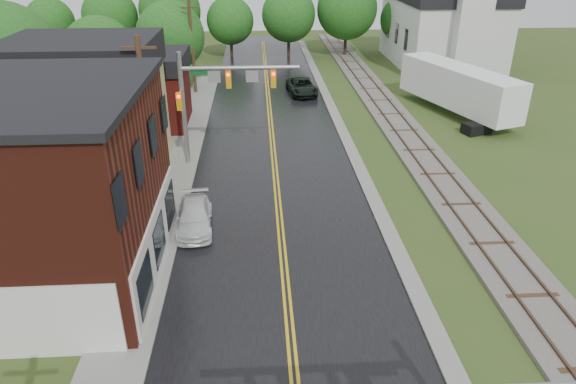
{
  "coord_description": "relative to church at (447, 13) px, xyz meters",
  "views": [
    {
      "loc": [
        -0.99,
        -4.18,
        13.29
      ],
      "look_at": [
        0.21,
        15.43,
        3.5
      ],
      "focal_mm": 32.0,
      "sensor_mm": 36.0,
      "label": 1
    }
  ],
  "objects": [
    {
      "name": "main_road",
      "position": [
        -20.0,
        -23.74,
        -5.83
      ],
      "size": [
        10.0,
        90.0,
        0.02
      ],
      "primitive_type": "cube",
      "color": "black",
      "rests_on": "ground"
    },
    {
      "name": "curb_right",
      "position": [
        -14.6,
        -18.74,
        -5.83
      ],
      "size": [
        0.8,
        70.0,
        0.12
      ],
      "primitive_type": "cube",
      "color": "gray",
      "rests_on": "ground"
    },
    {
      "name": "sidewalk_left",
      "position": [
        -26.2,
        -28.74,
        -5.83
      ],
      "size": [
        2.4,
        50.0,
        0.12
      ],
      "primitive_type": "cube",
      "color": "gray",
      "rests_on": "ground"
    },
    {
      "name": "yellow_house",
      "position": [
        -31.0,
        -27.74,
        -2.63
      ],
      "size": [
        8.0,
        7.0,
        6.4
      ],
      "primitive_type": "cube",
      "color": "tan",
      "rests_on": "ground"
    },
    {
      "name": "darkred_building",
      "position": [
        -30.0,
        -18.74,
        -3.63
      ],
      "size": [
        7.0,
        6.0,
        4.4
      ],
      "primitive_type": "cube",
      "color": "#3F0F0C",
      "rests_on": "ground"
    },
    {
      "name": "church",
      "position": [
        0.0,
        0.0,
        0.0
      ],
      "size": [
        10.4,
        18.4,
        20.0
      ],
      "color": "silver",
      "rests_on": "ground"
    },
    {
      "name": "railroad",
      "position": [
        -10.0,
        -18.74,
        -5.73
      ],
      "size": [
        3.2,
        80.0,
        0.3
      ],
      "color": "#59544C",
      "rests_on": "ground"
    },
    {
      "name": "traffic_signal_far",
      "position": [
        -23.47,
        -26.74,
        -0.86
      ],
      "size": [
        7.34,
        0.43,
        7.2
      ],
      "color": "gray",
      "rests_on": "ground"
    },
    {
      "name": "utility_pole_b",
      "position": [
        -26.8,
        -31.74,
        -1.11
      ],
      "size": [
        1.8,
        0.28,
        9.0
      ],
      "color": "#382616",
      "rests_on": "ground"
    },
    {
      "name": "utility_pole_c",
      "position": [
        -26.8,
        -9.74,
        -1.11
      ],
      "size": [
        1.8,
        0.28,
        9.0
      ],
      "color": "#382616",
      "rests_on": "ground"
    },
    {
      "name": "tree_left_b",
      "position": [
        -37.85,
        -21.84,
        -0.12
      ],
      "size": [
        7.6,
        7.6,
        9.69
      ],
      "color": "black",
      "rests_on": "ground"
    },
    {
      "name": "tree_left_c",
      "position": [
        -33.85,
        -13.84,
        -1.32
      ],
      "size": [
        6.0,
        6.0,
        7.65
      ],
      "color": "black",
      "rests_on": "ground"
    },
    {
      "name": "tree_left_e",
      "position": [
        -28.85,
        -7.84,
        -1.02
      ],
      "size": [
        6.4,
        6.4,
        8.16
      ],
      "color": "black",
      "rests_on": "ground"
    },
    {
      "name": "suv_dark",
      "position": [
        -16.82,
        -10.65,
        -5.12
      ],
      "size": [
        2.9,
        5.36,
        1.43
      ],
      "primitive_type": "imported",
      "rotation": [
        0.0,
        0.0,
        0.11
      ],
      "color": "black",
      "rests_on": "ground"
    },
    {
      "name": "pickup_white",
      "position": [
        -24.33,
        -35.08,
        -5.22
      ],
      "size": [
        2.05,
        4.37,
        1.23
      ],
      "primitive_type": "imported",
      "rotation": [
        0.0,
        0.0,
        0.08
      ],
      "color": "silver",
      "rests_on": "ground"
    },
    {
      "name": "semi_trailer",
      "position": [
        -4.6,
        -17.62,
        -3.51
      ],
      "size": [
        6.53,
        12.7,
        3.92
      ],
      "color": "black",
      "rests_on": "ground"
    }
  ]
}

